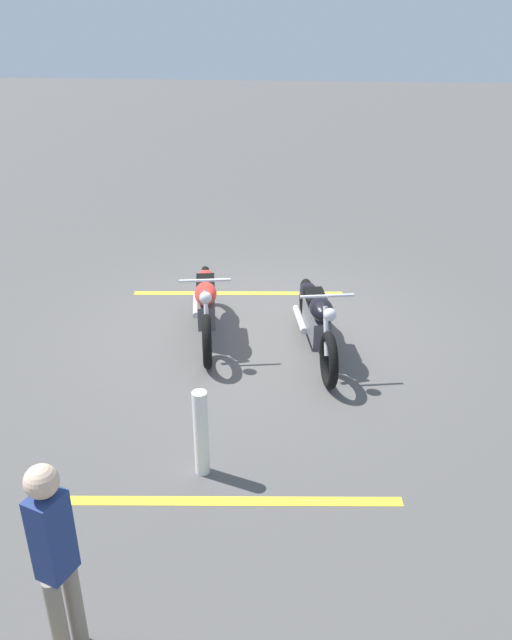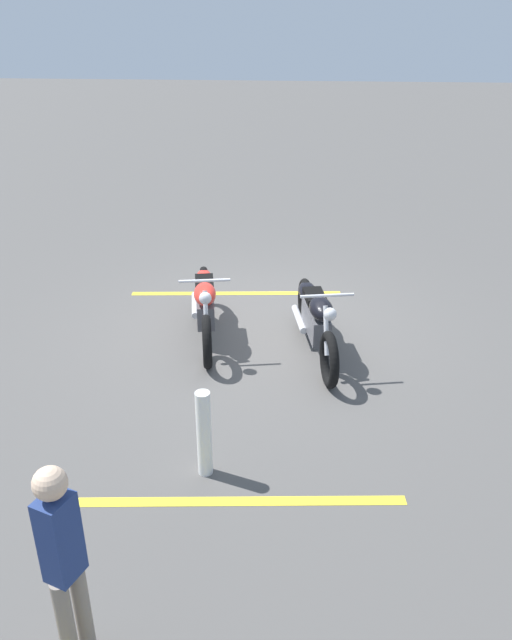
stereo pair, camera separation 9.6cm
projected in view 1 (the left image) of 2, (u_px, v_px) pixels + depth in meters
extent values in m
plane|color=#514F4C|center=(263.00, 327.00, 8.86)|extent=(60.00, 60.00, 0.00)
torus|color=black|center=(207.00, 342.00, 7.78)|extent=(0.68, 0.22, 0.67)
torus|color=black|center=(206.00, 290.00, 9.17)|extent=(0.68, 0.22, 0.67)
cube|color=#59595E|center=(206.00, 306.00, 8.48)|extent=(0.87, 0.36, 0.32)
ellipsoid|color=red|center=(206.00, 294.00, 8.11)|extent=(0.56, 0.36, 0.24)
ellipsoid|color=red|center=(206.00, 279.00, 8.93)|extent=(0.59, 0.33, 0.22)
cube|color=black|center=(205.00, 283.00, 8.48)|extent=(0.47, 0.31, 0.09)
cylinder|color=silver|center=(206.00, 314.00, 7.87)|extent=(0.27, 0.10, 0.56)
cylinder|color=silver|center=(205.00, 280.00, 7.73)|extent=(0.14, 0.62, 0.04)
sphere|color=silver|center=(205.00, 298.00, 7.61)|extent=(0.15, 0.15, 0.15)
cylinder|color=silver|center=(196.00, 304.00, 8.90)|extent=(0.71, 0.21, 0.09)
torus|color=black|center=(329.00, 360.00, 7.38)|extent=(0.68, 0.23, 0.67)
torus|color=black|center=(307.00, 303.00, 8.77)|extent=(0.68, 0.23, 0.67)
cube|color=#59595E|center=(316.00, 321.00, 8.08)|extent=(0.87, 0.37, 0.32)
ellipsoid|color=black|center=(321.00, 309.00, 7.70)|extent=(0.56, 0.37, 0.24)
ellipsoid|color=black|center=(309.00, 293.00, 8.52)|extent=(0.59, 0.34, 0.22)
cube|color=black|center=(315.00, 297.00, 8.07)|extent=(0.48, 0.32, 0.09)
cylinder|color=silver|center=(326.00, 331.00, 7.47)|extent=(0.27, 0.10, 0.56)
cylinder|color=silver|center=(327.00, 296.00, 7.32)|extent=(0.15, 0.62, 0.04)
sphere|color=silver|center=(330.00, 315.00, 7.20)|extent=(0.15, 0.15, 0.15)
cylinder|color=silver|center=(300.00, 319.00, 8.49)|extent=(0.70, 0.22, 0.09)
cylinder|color=gray|center=(58.00, 623.00, 4.21)|extent=(0.11, 0.11, 0.78)
cylinder|color=gray|center=(75.00, 605.00, 4.33)|extent=(0.11, 0.11, 0.78)
cube|color=navy|center=(52.00, 535.00, 3.96)|extent=(0.28, 0.25, 0.62)
sphere|color=beige|center=(41.00, 481.00, 3.77)|extent=(0.21, 0.21, 0.21)
cylinder|color=white|center=(201.00, 433.00, 5.95)|extent=(0.14, 0.14, 0.90)
cube|color=yellow|center=(238.00, 293.00, 9.88)|extent=(0.40, 3.20, 0.01)
cube|color=yellow|center=(225.00, 501.00, 5.78)|extent=(0.40, 3.20, 0.01)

